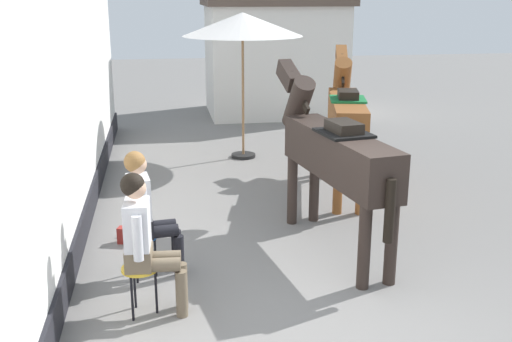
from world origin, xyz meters
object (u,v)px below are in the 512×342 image
Objects in this scene: seated_visitor_near at (145,237)px; saddled_horse_far at (346,115)px; seated_visitor_far at (146,208)px; saddled_horse_near at (334,152)px; cafe_parasol at (243,25)px; satchel_bag at (130,235)px.

seated_visitor_near is 4.49m from saddled_horse_far.
saddled_horse_near is (2.14, 0.50, 0.38)m from seated_visitor_far.
seated_visitor_far is at bearing 90.42° from seated_visitor_near.
saddled_horse_far reaches higher than seated_visitor_near.
seated_visitor_near is 1.00× the size of seated_visitor_far.
cafe_parasol is at bearing 120.95° from saddled_horse_far.
saddled_horse_near is 4.40m from cafe_parasol.
saddled_horse_near is at bearing -110.49° from saddled_horse_far.
cafe_parasol is 4.78m from satchel_bag.
seated_visitor_far is 2.23m from saddled_horse_near.
cafe_parasol is at bearing 70.57° from seated_visitor_far.
seated_visitor_near is at bearing -130.67° from saddled_horse_far.
cafe_parasol reaches higher than seated_visitor_near.
seated_visitor_near is 0.79m from seated_visitor_far.
seated_visitor_near is at bearing -106.74° from cafe_parasol.
saddled_horse_far reaches higher than satchel_bag.
seated_visitor_far is 0.47× the size of saddled_horse_far.
saddled_horse_near is at bearing 6.24° from satchel_bag.
cafe_parasol is at bearing 80.16° from satchel_bag.
satchel_bag is (-2.37, 0.45, -1.06)m from saddled_horse_near.
saddled_horse_far is 1.14× the size of cafe_parasol.
saddled_horse_far is at bearing 44.58° from satchel_bag.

